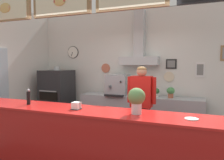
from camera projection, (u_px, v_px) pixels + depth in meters
name	position (u px, v px, depth m)	size (l,w,h in m)	color
back_wall_assembly	(135.00, 67.00, 5.43)	(5.43, 2.52, 3.02)	gray
service_counter	(89.00, 144.00, 3.26)	(4.27, 0.68, 1.02)	#B21916
back_prep_counter	(139.00, 116.00, 5.21)	(2.88, 0.52, 0.93)	#A3A5AD
pizza_oven	(57.00, 99.00, 5.84)	(0.71, 0.75, 1.62)	#232326
shop_worker	(141.00, 107.00, 4.06)	(0.54, 0.23, 1.64)	#232328
espresso_machine	(118.00, 85.00, 5.33)	(0.51, 0.53, 0.49)	#A3A5AD
potted_basil	(139.00, 89.00, 5.15)	(0.27, 0.27, 0.31)	#4C4C51
potted_oregano	(171.00, 92.00, 4.89)	(0.18, 0.18, 0.24)	#9E563D
potted_thyme	(156.00, 92.00, 5.02)	(0.16, 0.16, 0.20)	beige
napkin_holder	(76.00, 106.00, 3.25)	(0.14, 0.13, 0.12)	#262628
basil_vase	(137.00, 99.00, 2.94)	(0.23, 0.23, 0.35)	silver
condiment_plate	(191.00, 119.00, 2.68)	(0.17, 0.17, 0.01)	white
pepper_grinder	(28.00, 97.00, 3.63)	(0.06, 0.06, 0.26)	black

